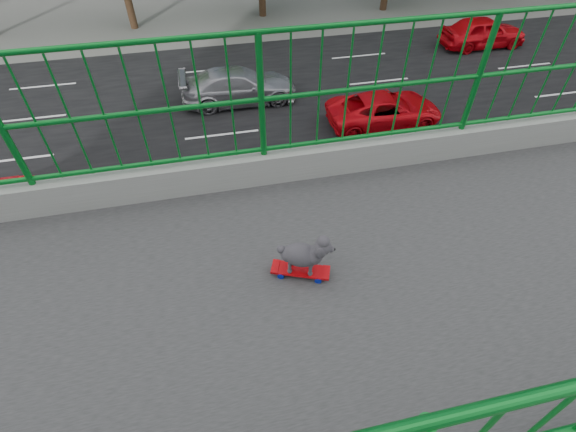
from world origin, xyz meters
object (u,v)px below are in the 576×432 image
Objects in this scene: car_4 at (483,32)px; poodle at (304,254)px; car_1 at (1,211)px; car_2 at (384,110)px; car_0 at (361,230)px; car_5 at (565,196)px; car_3 at (239,86)px; skateboard at (300,271)px.

poodle is at bearing 141.24° from car_4.
poodle is at bearing 38.69° from car_1.
car_2 is (-3.20, 13.86, -0.05)m from car_1.
car_5 is (0.00, 6.79, 0.02)m from car_0.
car_4 is at bearing 162.24° from poodle.
car_0 is 6.79m from car_5.
car_3 is at bearing -162.76° from poodle.
skateboard is 0.10× the size of car_2.
car_1 is (-9.01, -7.22, -6.54)m from poodle.
car_0 reaches higher than car_3.
car_5 is (-5.80, 10.17, -6.26)m from skateboard.
car_3 is (-15.41, 1.01, -6.51)m from poodle.
car_4 reaches higher than car_2.
skateboard is 0.11× the size of car_1.
skateboard is at bearing -30.18° from car_0.
car_1 is at bearing -106.84° from car_0.
poodle reaches higher than skateboard.
car_3 is (-15.40, 1.04, -6.30)m from skateboard.
car_2 is at bearing -151.32° from car_5.
skateboard is 1.15× the size of poodle.
car_3 is at bearing -136.44° from car_5.
car_1 is 0.91× the size of car_2.
car_2 is at bearing 127.64° from car_4.
poodle is at bearing -60.19° from car_5.
car_0 is 0.94× the size of car_2.
skateboard is at bearing 141.19° from car_4.
skateboard is 0.21m from poodle.
car_3 is (-3.20, -5.63, 0.08)m from car_2.
skateboard is 9.19m from car_0.
skateboard reaches higher than car_5.
car_0 is at bearing 137.85° from car_4.
poodle is 0.09× the size of car_0.
car_5 is (-5.81, 10.14, -6.46)m from poodle.
car_4 is 13.67m from car_5.
poodle is 15.38m from car_2.
car_3 is 14.29m from car_4.
poodle reaches higher than car_5.
poodle is 0.08× the size of car_2.
car_1 is at bearing 103.00° from car_2.
car_1 is at bearing -100.44° from car_5.
car_4 is (-18.61, 14.94, -6.46)m from poodle.
car_3 is at bearing 102.94° from car_4.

